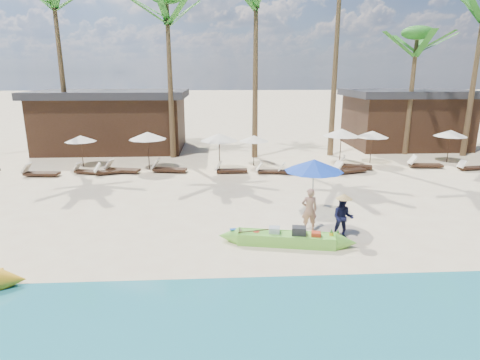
{
  "coord_description": "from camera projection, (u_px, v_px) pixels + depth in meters",
  "views": [
    {
      "loc": [
        -0.35,
        -12.58,
        5.56
      ],
      "look_at": [
        0.48,
        2.0,
        1.63
      ],
      "focal_mm": 30.0,
      "sensor_mm": 36.0,
      "label": 1
    }
  ],
  "objects": [
    {
      "name": "lounger_4_right",
      "position": [
        121.0,
        169.0,
        22.89
      ],
      "size": [
        2.09,
        1.08,
        0.68
      ],
      "rotation": [
        0.0,
        0.0,
        -0.24
      ],
      "color": "#341E15",
      "rests_on": "ground"
    },
    {
      "name": "lounger_7_right",
      "position": [
        348.0,
        170.0,
        22.73
      ],
      "size": [
        2.05,
        1.11,
        0.67
      ],
      "rotation": [
        0.0,
        0.0,
        0.27
      ],
      "color": "#341E15",
      "rests_on": "ground"
    },
    {
      "name": "vendor_green",
      "position": [
        343.0,
        218.0,
        13.71
      ],
      "size": [
        0.87,
        0.77,
        1.49
      ],
      "primitive_type": "imported",
      "rotation": [
        0.0,
        0.0,
        -0.34
      ],
      "color": "black",
      "rests_on": "ground"
    },
    {
      "name": "lounger_5_left",
      "position": [
        167.0,
        169.0,
        22.98
      ],
      "size": [
        2.06,
        0.92,
        0.68
      ],
      "rotation": [
        0.0,
        0.0,
        -0.16
      ],
      "color": "#341E15",
      "rests_on": "ground"
    },
    {
      "name": "blue_umbrella",
      "position": [
        314.0,
        165.0,
        15.11
      ],
      "size": [
        2.23,
        2.23,
        2.4
      ],
      "color": "#99999E",
      "rests_on": "ground"
    },
    {
      "name": "lounger_6_right",
      "position": [
        269.0,
        170.0,
        22.7
      ],
      "size": [
        1.66,
        0.61,
        0.56
      ],
      "rotation": [
        0.0,
        0.0,
        -0.07
      ],
      "color": "#341E15",
      "rests_on": "ground"
    },
    {
      "name": "resort_parasol_3",
      "position": [
        81.0,
        139.0,
        24.07
      ],
      "size": [
        1.84,
        1.84,
        1.9
      ],
      "color": "#341E15",
      "rests_on": "ground"
    },
    {
      "name": "lounger_4_left",
      "position": [
        109.0,
        171.0,
        22.54
      ],
      "size": [
        1.91,
        1.14,
        0.62
      ],
      "rotation": [
        0.0,
        0.0,
        0.34
      ],
      "color": "#341E15",
      "rests_on": "ground"
    },
    {
      "name": "lounger_9_left",
      "position": [
        424.0,
        164.0,
        24.09
      ],
      "size": [
        2.02,
        0.8,
        0.67
      ],
      "rotation": [
        0.0,
        0.0,
        -0.1
      ],
      "color": "#341E15",
      "rests_on": "ground"
    },
    {
      "name": "palm_3",
      "position": [
        168.0,
        22.0,
        24.95
      ],
      "size": [
        2.08,
        2.08,
        10.52
      ],
      "color": "brown",
      "rests_on": "ground"
    },
    {
      "name": "wet_sand_strip",
      "position": [
        236.0,
        335.0,
        8.77
      ],
      "size": [
        240.0,
        4.5,
        0.01
      ],
      "primitive_type": "cube",
      "color": "tan",
      "rests_on": "ground"
    },
    {
      "name": "resort_parasol_8",
      "position": [
        372.0,
        134.0,
        24.93
      ],
      "size": [
        1.99,
        1.99,
        2.05
      ],
      "color": "#341E15",
      "rests_on": "ground"
    },
    {
      "name": "palm_4",
      "position": [
        256.0,
        7.0,
        24.77
      ],
      "size": [
        2.08,
        2.08,
        11.7
      ],
      "color": "brown",
      "rests_on": "ground"
    },
    {
      "name": "tourist",
      "position": [
        309.0,
        210.0,
        14.37
      ],
      "size": [
        0.58,
        0.38,
        1.59
      ],
      "primitive_type": "imported",
      "rotation": [
        0.0,
        0.0,
        3.14
      ],
      "color": "tan",
      "rests_on": "ground"
    },
    {
      "name": "resort_parasol_9",
      "position": [
        451.0,
        133.0,
        25.19
      ],
      "size": [
        2.0,
        2.0,
        2.06
      ],
      "color": "#341E15",
      "rests_on": "ground"
    },
    {
      "name": "lounger_8_left",
      "position": [
        353.0,
        165.0,
        23.83
      ],
      "size": [
        2.08,
        1.21,
        0.67
      ],
      "rotation": [
        0.0,
        0.0,
        -0.32
      ],
      "color": "#341E15",
      "rests_on": "ground"
    },
    {
      "name": "pavilion_west",
      "position": [
        113.0,
        120.0,
        29.46
      ],
      "size": [
        10.8,
        6.6,
        4.3
      ],
      "color": "#341E15",
      "rests_on": "ground"
    },
    {
      "name": "lounger_3_left",
      "position": [
        39.0,
        172.0,
        22.09
      ],
      "size": [
        2.0,
        0.77,
        0.67
      ],
      "rotation": [
        0.0,
        0.0,
        -0.09
      ],
      "color": "#341E15",
      "rests_on": "ground"
    },
    {
      "name": "resort_parasol_5",
      "position": [
        219.0,
        137.0,
        22.74
      ],
      "size": [
        2.16,
        2.16,
        2.22
      ],
      "color": "#341E15",
      "rests_on": "ground"
    },
    {
      "name": "resort_parasol_6",
      "position": [
        254.0,
        138.0,
        24.3
      ],
      "size": [
        1.82,
        1.82,
        1.87
      ],
      "color": "#341E15",
      "rests_on": "ground"
    },
    {
      "name": "ground",
      "position": [
        229.0,
        242.0,
        13.6
      ],
      "size": [
        240.0,
        240.0,
        0.0
      ],
      "primitive_type": "plane",
      "color": "beige",
      "rests_on": "ground"
    },
    {
      "name": "resort_parasol_7",
      "position": [
        341.0,
        132.0,
        24.12
      ],
      "size": [
        2.22,
        2.22,
        2.29
      ],
      "color": "#341E15",
      "rests_on": "ground"
    },
    {
      "name": "lounger_3_right",
      "position": [
        87.0,
        171.0,
        22.63
      ],
      "size": [
        1.75,
        0.93,
        0.57
      ],
      "rotation": [
        0.0,
        0.0,
        -0.26
      ],
      "color": "#341E15",
      "rests_on": "ground"
    },
    {
      "name": "green_canoe",
      "position": [
        286.0,
        238.0,
        13.32
      ],
      "size": [
        5.09,
        1.32,
        0.65
      ],
      "rotation": [
        0.0,
        0.0,
        -0.19
      ],
      "color": "#71CF3F",
      "rests_on": "ground"
    },
    {
      "name": "lounger_6_left",
      "position": [
        229.0,
        170.0,
        22.82
      ],
      "size": [
        1.83,
        0.56,
        0.62
      ],
      "rotation": [
        0.0,
        0.0,
        0.0
      ],
      "color": "#341E15",
      "rests_on": "ground"
    },
    {
      "name": "palm_2",
      "position": [
        55.0,
        13.0,
        25.18
      ],
      "size": [
        2.08,
        2.08,
        11.33
      ],
      "color": "brown",
      "rests_on": "ground"
    },
    {
      "name": "lounger_9_right",
      "position": [
        470.0,
        167.0,
        23.51
      ],
      "size": [
        1.68,
        0.71,
        0.55
      ],
      "rotation": [
        0.0,
        0.0,
        0.13
      ],
      "color": "#341E15",
      "rests_on": "ground"
    },
    {
      "name": "palm_6",
      "position": [
        416.0,
        49.0,
        26.46
      ],
      "size": [
        2.08,
        2.08,
        8.51
      ],
      "color": "brown",
      "rests_on": "ground"
    },
    {
      "name": "resort_parasol_4",
      "position": [
        148.0,
        136.0,
        23.22
      ],
      "size": [
        2.17,
        2.17,
        2.23
      ],
      "color": "#341E15",
      "rests_on": "ground"
    },
    {
      "name": "lounger_7_left",
      "position": [
        292.0,
        171.0,
        22.52
      ],
      "size": [
        1.78,
        0.96,
        0.58
      ],
      "rotation": [
        0.0,
        0.0,
        -0.27
      ],
      "color": "#341E15",
      "rests_on": "ground"
    },
    {
      "name": "pavilion_east",
      "position": [
        405.0,
        118.0,
        30.66
      ],
      "size": [
        8.8,
        6.6,
        4.3
      ],
      "color": "#341E15",
      "rests_on": "ground"
    }
  ]
}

